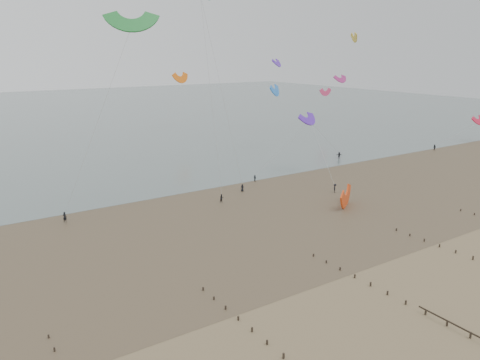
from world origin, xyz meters
name	(u,v)px	position (x,y,z in m)	size (l,w,h in m)	color
ground	(357,300)	(0.00, 0.00, 0.00)	(500.00, 500.00, 0.00)	brown
sea_and_shore	(191,221)	(-4.08, 34.40, 0.01)	(500.00, 665.00, 0.03)	#475654
kitesurfer_lead	(65,217)	(-22.23, 46.01, 0.93)	(0.68, 0.44, 1.85)	black
kitesurfers	(328,171)	(38.57, 45.24, 0.87)	(79.53, 24.20, 1.85)	black
grounded_kite	(346,206)	(24.53, 25.70, 0.00)	(7.61, 3.98, 5.79)	#E63E0E
kites_airborne	(62,79)	(-10.86, 88.14, 21.84)	(217.81, 122.36, 42.94)	blue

